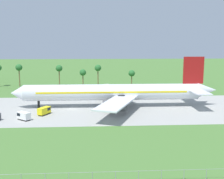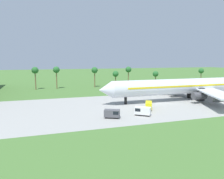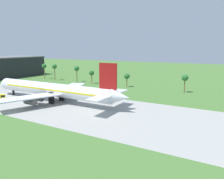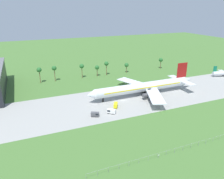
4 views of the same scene
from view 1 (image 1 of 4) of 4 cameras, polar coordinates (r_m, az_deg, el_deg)
ground_plane at (r=103.22m, az=-8.11°, el=-3.91°), size 600.00×600.00×0.00m
taxiway_strip at (r=103.22m, az=-8.11°, el=-3.90°), size 320.00×44.00×0.02m
jet_airliner at (r=104.36m, az=0.91°, el=-0.56°), size 76.71×53.16×18.64m
baggage_tug at (r=91.82m, az=-17.55°, el=-5.11°), size 4.78×4.40×2.51m
catering_van at (r=96.56m, az=-13.57°, el=-4.20°), size 4.05×5.18×2.53m
perimeter_fence at (r=51.12m, az=-13.44°, el=-16.88°), size 80.10×0.10×2.10m
palm_tree_row at (r=154.41m, az=-5.76°, el=3.94°), size 111.10×3.60×12.22m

